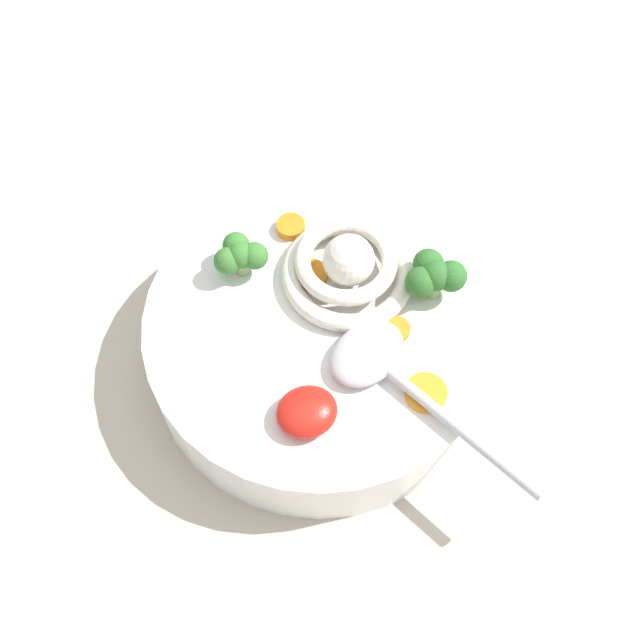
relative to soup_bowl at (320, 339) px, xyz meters
The scene contains 11 objects.
table_slab 6.81cm from the soup_bowl, 138.29° to the left, with size 139.87×139.87×4.12cm, color #BCB29E.
soup_bowl is the anchor object (origin of this frame).
noodle_pile 6.08cm from the soup_bowl, 141.76° to the right, with size 10.89×10.67×4.38cm.
soup_spoon 7.01cm from the soup_bowl, 114.27° to the left, with size 10.17×17.08×1.60cm.
chili_sauce_dollop 8.61cm from the soup_bowl, 61.02° to the left, with size 4.24×3.82×1.91cm, color red.
broccoli_floret_center 8.83cm from the soup_bowl, 58.92° to the right, with size 4.03×3.46×3.18cm.
broccoli_floret_far 10.00cm from the soup_bowl, behind, with size 4.53×3.90×3.58cm.
carrot_slice_left 9.91cm from the soup_bowl, 118.96° to the left, with size 2.99×2.99×0.41cm, color orange.
carrot_slice_near_spoon 6.57cm from the soup_bowl, 145.09° to the left, with size 2.06×2.06×0.48cm, color orange.
carrot_slice_beside_noodles 5.00cm from the soup_bowl, 101.61° to the right, with size 2.61×2.61×0.40cm, color orange.
carrot_slice_right 8.98cm from the soup_bowl, 96.64° to the right, with size 2.22×2.22×0.79cm, color orange.
Camera 1 is at (14.52, 24.42, 62.74)cm, focal length 46.51 mm.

